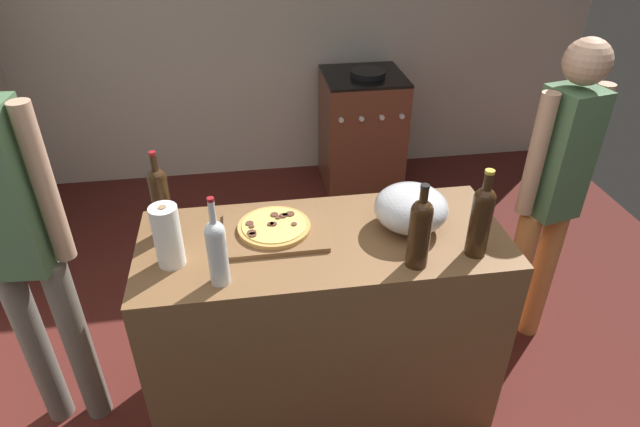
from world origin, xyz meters
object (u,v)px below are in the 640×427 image
Objects in this scene: mixing_bowl at (411,208)px; stove at (361,131)px; wine_bottle_dark at (161,199)px; person_in_red at (553,189)px; wine_bottle_green at (481,218)px; person_in_stripes at (16,233)px; pizza at (274,227)px; wine_bottle_amber at (217,249)px; paper_towel_roll at (168,236)px; wine_bottle_clear at (420,230)px.

stove is at bearing 82.54° from mixing_bowl.
wine_bottle_dark is 1.73m from person_in_red.
wine_bottle_green is 1.71m from person_in_stripes.
person_in_red is (1.29, 0.19, -0.05)m from pizza.
stove is at bearing 65.47° from wine_bottle_amber.
person_in_stripes is (-1.49, 0.05, -0.00)m from mixing_bowl.
person_in_red reaches higher than wine_bottle_dark.
pizza is 0.98× the size of mixing_bowl.
person_in_red reaches higher than pizza.
wine_bottle_clear is at bearing -9.09° from paper_towel_roll.
wine_bottle_green reaches higher than wine_bottle_clear.
wine_bottle_amber reaches higher than mixing_bowl.
wine_bottle_dark is at bearing 165.07° from wine_bottle_green.
wine_bottle_clear is 2.33m from stove.
person_in_stripes reaches higher than wine_bottle_clear.
stove is at bearing 105.57° from person_in_red.
wine_bottle_green is at bearing -46.80° from mixing_bowl.
stove is 0.53× the size of person_in_stripes.
paper_towel_roll is (-0.93, -0.10, 0.03)m from mixing_bowl.
stove is (0.80, 1.95, -0.51)m from pizza.
person_in_red reaches higher than wine_bottle_green.
person_in_stripes is 2.25m from person_in_red.
wine_bottle_green reaches higher than stove.
pizza is 0.58m from wine_bottle_clear.
wine_bottle_green is 0.22× the size of person_in_red.
person_in_stripes reaches higher than wine_bottle_green.
pizza is 0.86× the size of wine_bottle_clear.
wine_bottle_amber is 0.79m from person_in_stripes.
stove is (0.31, 2.23, -0.63)m from wine_bottle_clear.
wine_bottle_green is 2.29m from stove.
person_in_stripes is at bearing 179.03° from pizza.
paper_towel_roll is at bearing 170.91° from wine_bottle_clear.
mixing_bowl is 0.88× the size of wine_bottle_clear.
paper_towel_roll is 0.89m from wine_bottle_clear.
paper_towel_roll is 0.59m from person_in_stripes.
wine_bottle_amber is 2.51m from stove.
wine_bottle_clear is at bearing -11.43° from person_in_stripes.
paper_towel_roll reaches higher than mixing_bowl.
person_in_red is (1.50, 0.45, -0.16)m from wine_bottle_amber.
mixing_bowl is 0.86× the size of wine_bottle_amber.
pizza is at bearing 161.57° from wine_bottle_green.
stove is at bearing 57.00° from wine_bottle_dark.
mixing_bowl is (0.54, -0.04, 0.06)m from pizza.
wine_bottle_dark is at bearing 171.45° from pizza.
wine_bottle_green is 0.98× the size of wine_bottle_dark.
person_in_red is at bearing 30.12° from wine_bottle_clear.
wine_bottle_clear is 0.71m from wine_bottle_amber.
person_in_red is at bearing 8.17° from pizza.
stove is at bearing 82.19° from wine_bottle_clear.
paper_towel_roll reaches higher than stove.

